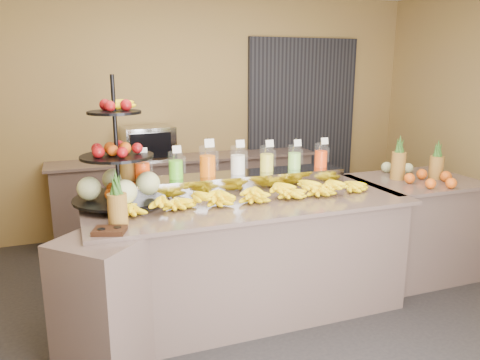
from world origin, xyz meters
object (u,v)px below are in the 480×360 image
banana_heap (250,191)px  condiment_caddy (110,231)px  right_fruit_pile (423,173)px  oven_warmer (148,143)px  pitcher_tray (238,182)px  fruit_stand (125,173)px

banana_heap → condiment_caddy: size_ratio=10.17×
right_fruit_pile → oven_warmer: bearing=137.9°
oven_warmer → pitcher_tray: bearing=-79.3°
condiment_caddy → oven_warmer: (0.64, 2.35, 0.17)m
pitcher_tray → fruit_stand: (-0.92, -0.08, 0.17)m
fruit_stand → banana_heap: bearing=0.5°
condiment_caddy → right_fruit_pile: (2.79, 0.41, 0.07)m
right_fruit_pile → oven_warmer: size_ratio=0.87×
banana_heap → condiment_caddy: (-1.09, -0.36, -0.06)m
pitcher_tray → banana_heap: size_ratio=0.93×
right_fruit_pile → pitcher_tray: bearing=170.9°
right_fruit_pile → condiment_caddy: bearing=-171.6°
right_fruit_pile → banana_heap: bearing=-178.3°
fruit_stand → condiment_caddy: bearing=-91.5°
banana_heap → oven_warmer: oven_warmer is taller
pitcher_tray → right_fruit_pile: size_ratio=3.87×
pitcher_tray → oven_warmer: bearing=105.3°
banana_heap → oven_warmer: size_ratio=3.61×
condiment_caddy → oven_warmer: 2.44m
fruit_stand → condiment_caddy: (-0.18, -0.60, -0.23)m
banana_heap → right_fruit_pile: right_fruit_pile is taller
pitcher_tray → fruit_stand: bearing=-175.0°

